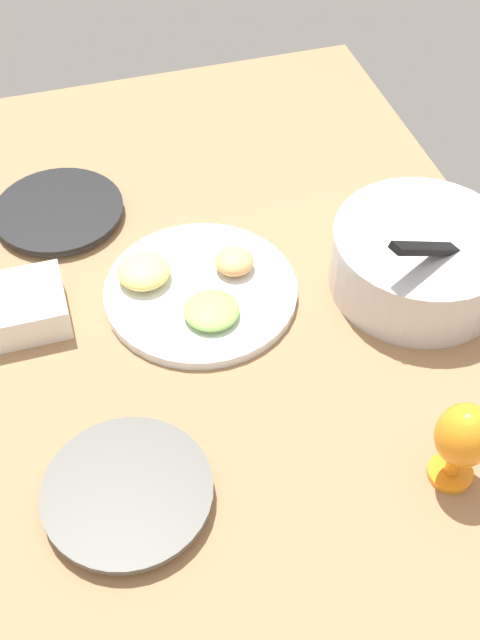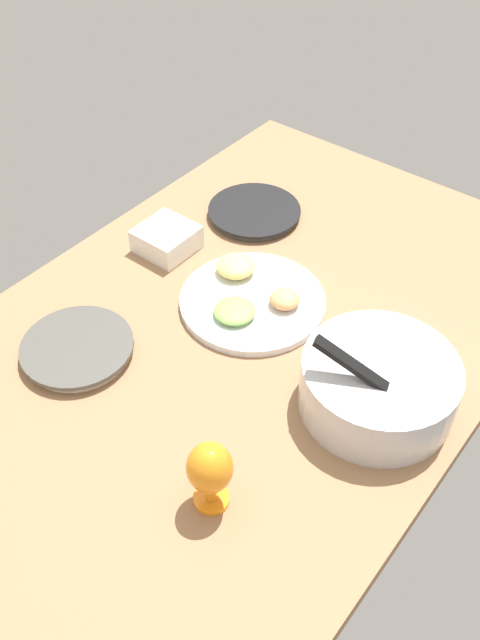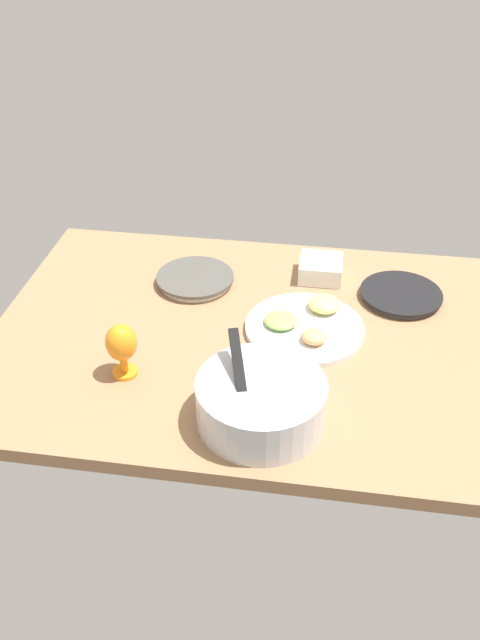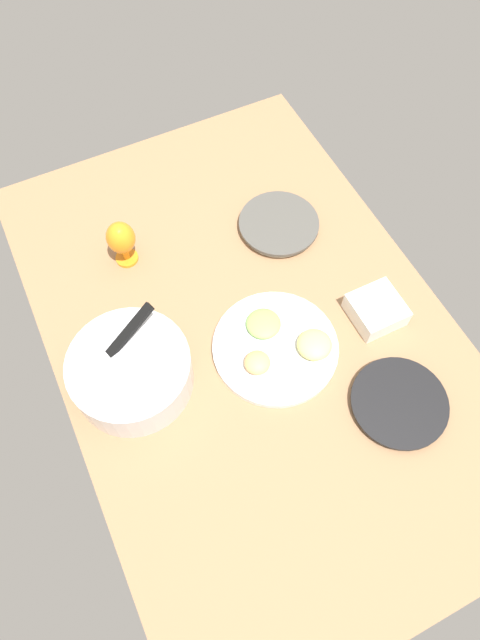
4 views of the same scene
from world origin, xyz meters
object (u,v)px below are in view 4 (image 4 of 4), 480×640
Objects in this scene: mixing_bowl at (131,372)px; fruit_platter at (278,346)px; dinner_plate_right at (279,225)px; hurricane_glass_orange at (121,239)px; dinner_plate_left at (399,403)px; square_bowl_white at (376,309)px.

mixing_bowl is 0.91× the size of fruit_platter.
dinner_plate_right is at bearing -28.24° from fruit_platter.
mixing_bowl is at bearing 116.21° from dinner_plate_right.
dinner_plate_right is 63.48cm from mixing_bowl.
hurricane_glass_orange is at bearing 78.40° from dinner_plate_right.
mixing_bowl reaches higher than dinner_plate_left.
hurricane_glass_orange reaches higher than dinner_plate_right.
fruit_platter is at bearing -101.68° from mixing_bowl.
mixing_bowl is 38.69cm from fruit_platter.
fruit_platter reaches higher than dinner_plate_right.
hurricane_glass_orange is at bearing 32.55° from dinner_plate_left.
fruit_platter is 28.95cm from square_bowl_white.
square_bowl_white reaches higher than fruit_platter.
square_bowl_white is at bearing -131.02° from hurricane_glass_orange.
dinner_plate_left is 86.36cm from hurricane_glass_orange.
dinner_plate_right is 0.79× the size of mixing_bowl.
fruit_platter is (-35.73, 19.19, 0.09)cm from dinner_plate_right.
hurricane_glass_orange is (72.46, 46.25, 8.30)cm from dinner_plate_left.
square_bowl_white is (24.77, -8.59, 2.24)cm from dinner_plate_left.
mixing_bowl is 2.32× the size of square_bowl_white.
hurricane_glass_orange reaches higher than dinner_plate_left.
dinner_plate_right reaches higher than dinner_plate_left.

